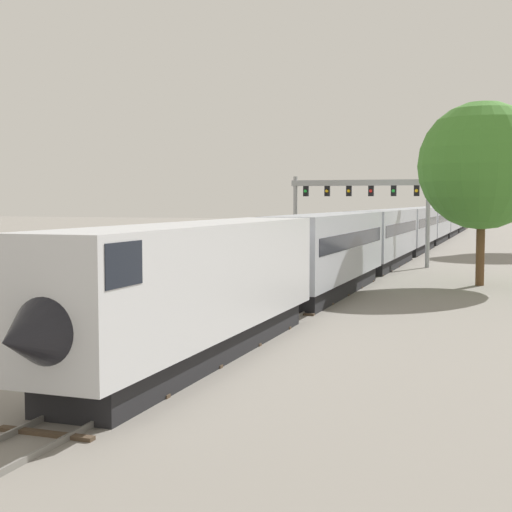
# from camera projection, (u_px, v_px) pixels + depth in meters

# --- Properties ---
(ground_plane) EXTENTS (400.00, 400.00, 0.00)m
(ground_plane) POSITION_uv_depth(u_px,v_px,m) (104.00, 374.00, 23.98)
(ground_plane) COLOR gray
(track_main) EXTENTS (2.60, 200.00, 0.16)m
(track_main) POSITION_uv_depth(u_px,v_px,m) (413.00, 252.00, 79.77)
(track_main) COLOR slate
(track_main) RESTS_ON ground
(track_near) EXTENTS (2.60, 160.00, 0.16)m
(track_near) POSITION_uv_depth(u_px,v_px,m) (315.00, 266.00, 62.77)
(track_near) COLOR slate
(track_near) RESTS_ON ground
(passenger_train) EXTENTS (3.04, 135.94, 4.80)m
(passenger_train) POSITION_uv_depth(u_px,v_px,m) (415.00, 228.00, 81.11)
(passenger_train) COLOR silver
(passenger_train) RESTS_ON ground
(signal_gantry) EXTENTS (12.10, 0.49, 7.71)m
(signal_gantry) POSITION_uv_depth(u_px,v_px,m) (360.00, 199.00, 63.54)
(signal_gantry) COLOR #999BA0
(signal_gantry) RESTS_ON ground
(trackside_tree_left) EXTENTS (8.37, 8.37, 12.06)m
(trackside_tree_left) POSITION_uv_depth(u_px,v_px,m) (482.00, 166.00, 48.39)
(trackside_tree_left) COLOR brown
(trackside_tree_left) RESTS_ON ground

